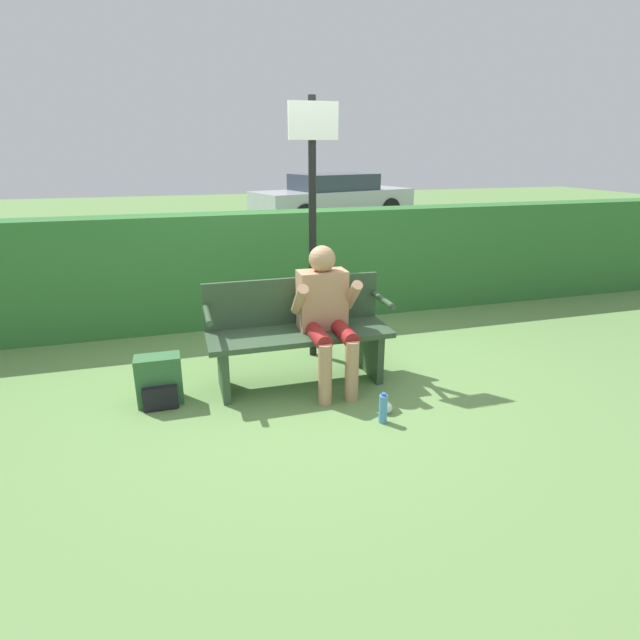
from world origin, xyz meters
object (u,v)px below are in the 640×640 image
Objects in this scene: backpack at (159,381)px; signpost at (313,212)px; parked_car at (334,198)px; water_bottle at (383,409)px; park_bench at (298,332)px; person_seated at (326,310)px.

backpack is 0.17× the size of signpost.
signpost is at bearing -125.58° from parked_car.
water_bottle is 0.05× the size of parked_car.
signpost is at bearing 61.70° from park_bench.
parked_car reaches higher than park_bench.
park_bench is at bearing -118.30° from signpost.
person_seated reaches higher than park_bench.
person_seated is 0.98m from signpost.
water_bottle is 11.14m from parked_car.
backpack is 1.98m from signpost.
signpost reaches higher than person_seated.
backpack is 1.78m from water_bottle.
person_seated is 0.96m from water_bottle.
water_bottle is at bearing -25.92° from backpack.
park_bench is 0.65× the size of signpost.
signpost is 0.49× the size of parked_car.
signpost is at bearing 84.10° from person_seated.
signpost is at bearing 23.17° from backpack.
parked_car is at bearing 74.28° from water_bottle.
person_seated is at bearing -30.68° from park_bench.
backpack is at bearing 154.08° from water_bottle.
park_bench reaches higher than backpack.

